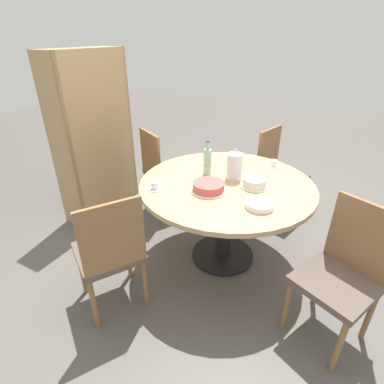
{
  "coord_description": "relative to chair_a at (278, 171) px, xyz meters",
  "views": [
    {
      "loc": [
        -2.0,
        -0.75,
        1.77
      ],
      "look_at": [
        0.0,
        0.31,
        0.57
      ],
      "focal_mm": 28.0,
      "sensor_mm": 36.0,
      "label": 1
    }
  ],
  "objects": [
    {
      "name": "cup_c",
      "position": [
        -0.47,
        -0.04,
        0.27
      ],
      "size": [
        0.11,
        0.11,
        0.06
      ],
      "color": "silver",
      "rests_on": "dining_table"
    },
    {
      "name": "plate_stack",
      "position": [
        -1.22,
        -0.14,
        0.26
      ],
      "size": [
        0.19,
        0.19,
        0.04
      ],
      "color": "white",
      "rests_on": "dining_table"
    },
    {
      "name": "chair_c",
      "position": [
        -1.83,
        0.67,
        0.0
      ],
      "size": [
        0.58,
        0.58,
        0.93
      ],
      "rotation": [
        0.0,
        0.0,
        8.86
      ],
      "color": "olive",
      "rests_on": "ground_plane"
    },
    {
      "name": "cake_second",
      "position": [
        -0.94,
        -0.02,
        0.28
      ],
      "size": [
        0.21,
        0.21,
        0.07
      ],
      "color": "white",
      "rests_on": "dining_table"
    },
    {
      "name": "dining_table",
      "position": [
        -0.96,
        0.2,
        0.1
      ],
      "size": [
        1.37,
        1.37,
        0.73
      ],
      "color": "black",
      "rests_on": "ground_plane"
    },
    {
      "name": "chair_b",
      "position": [
        -0.53,
        1.09,
        0.0
      ],
      "size": [
        0.57,
        0.57,
        0.93
      ],
      "rotation": [
        0.0,
        0.0,
        7.34
      ],
      "color": "olive",
      "rests_on": "ground_plane"
    },
    {
      "name": "chair_a",
      "position": [
        0.0,
        0.0,
        0.0
      ],
      "size": [
        0.52,
        0.52,
        0.93
      ],
      "rotation": [
        0.0,
        0.0,
        6.01
      ],
      "color": "olive",
      "rests_on": "ground_plane"
    },
    {
      "name": "ground_plane",
      "position": [
        -0.96,
        0.2,
        -0.49
      ],
      "size": [
        14.0,
        14.0,
        0.0
      ],
      "primitive_type": "plane",
      "color": "#56514C"
    },
    {
      "name": "bookshelf",
      "position": [
        -0.79,
        1.73,
        0.29
      ],
      "size": [
        0.89,
        0.28,
        1.66
      ],
      "rotation": [
        0.0,
        0.0,
        3.14
      ],
      "color": "tan",
      "rests_on": "ground_plane"
    },
    {
      "name": "cup_d",
      "position": [
        -1.32,
        0.64,
        0.27
      ],
      "size": [
        0.11,
        0.11,
        0.06
      ],
      "color": "silver",
      "rests_on": "dining_table"
    },
    {
      "name": "cup_a",
      "position": [
        -0.69,
        0.49,
        0.27
      ],
      "size": [
        0.11,
        0.11,
        0.06
      ],
      "color": "silver",
      "rests_on": "dining_table"
    },
    {
      "name": "cake_main",
      "position": [
        -1.16,
        0.27,
        0.27
      ],
      "size": [
        0.27,
        0.27,
        0.07
      ],
      "color": "white",
      "rests_on": "dining_table"
    },
    {
      "name": "water_bottle",
      "position": [
        -0.9,
        0.4,
        0.36
      ],
      "size": [
        0.07,
        0.07,
        0.3
      ],
      "color": "#99C6A3",
      "rests_on": "dining_table"
    },
    {
      "name": "chair_d",
      "position": [
        -1.32,
        -0.72,
        0.0
      ],
      "size": [
        0.56,
        0.56,
        0.93
      ],
      "rotation": [
        0.0,
        0.0,
        10.56
      ],
      "color": "olive",
      "rests_on": "ground_plane"
    },
    {
      "name": "cup_b",
      "position": [
        -0.46,
        0.35,
        0.27
      ],
      "size": [
        0.11,
        0.11,
        0.06
      ],
      "color": "silver",
      "rests_on": "dining_table"
    },
    {
      "name": "coffee_pot",
      "position": [
        -0.87,
        0.18,
        0.36
      ],
      "size": [
        0.13,
        0.13,
        0.25
      ],
      "color": "silver",
      "rests_on": "dining_table"
    }
  ]
}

